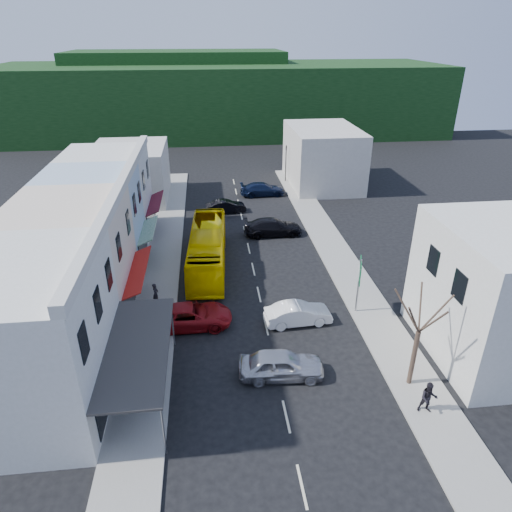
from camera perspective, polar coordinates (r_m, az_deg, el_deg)
The scene contains 20 objects.
ground at distance 30.73m, azimuth 1.25°, elevation -8.68°, with size 120.00×120.00×0.00m, color black.
sidewalk_left at distance 39.29m, azimuth -11.59°, elevation -0.72°, with size 3.00×52.00×0.15m, color gray.
sidewalk_right at distance 40.58m, azimuth 9.95°, elevation 0.35°, with size 3.00×52.00×0.15m, color gray.
shopfront_row at distance 34.10m, azimuth -21.16°, elevation 0.92°, with size 8.25×30.00×8.00m.
right_building at distance 30.18m, azimuth 28.85°, elevation -4.12°, with size 8.00×9.00×8.00m, color beige.
distant_block_left at distance 54.59m, azimuth -15.37°, elevation 9.98°, with size 8.00×10.00×6.00m, color #B7B2A8.
distant_block_right at distance 58.49m, azimuth 8.33°, elevation 12.22°, with size 8.00×12.00×7.00m, color #B7B2A8.
hillside at distance 90.65m, azimuth -5.36°, elevation 19.50°, with size 80.00×26.00×14.00m.
bus at distance 37.49m, azimuth -6.06°, elevation 0.84°, with size 2.50×11.60×3.10m, color #FAD300.
car_silver at distance 26.44m, azimuth 3.18°, elevation -13.59°, with size 1.80×4.40×1.40m, color silver.
car_white at distance 30.70m, azimuth 5.28°, elevation -7.26°, with size 1.80×4.40×1.40m, color silver.
car_red at distance 30.64m, azimuth -8.27°, elevation -7.52°, with size 1.90×4.60×1.40m, color maroon.
car_black_near at distance 43.53m, azimuth 2.15°, elevation 3.52°, with size 1.84×4.50×1.40m, color black.
car_black_far at distance 49.09m, azimuth -3.77°, elevation 6.22°, with size 1.80×4.40×1.40m, color black.
car_navy_far at distance 54.30m, azimuth 0.83°, elevation 8.29°, with size 1.84×4.50×1.40m, color black.
pedestrian_left at distance 33.05m, azimuth -12.44°, elevation -4.54°, with size 0.60×0.40×1.70m, color black.
pedestrian_right at distance 25.63m, azimuth 20.74°, elevation -16.33°, with size 0.70×0.44×1.70m, color black.
direction_sign at distance 31.67m, azimuth 12.67°, elevation -3.78°, with size 0.75×1.84×4.15m, color #055728, non-canonical shape.
street_tree at distance 25.55m, azimuth 19.65°, elevation -8.93°, with size 2.74×2.74×7.10m, color #37281F, non-canonical shape.
traffic_signal at distance 58.99m, azimuth 3.74°, elevation 11.41°, with size 0.54×0.97×4.72m, color black, non-canonical shape.
Camera 1 is at (-3.43, -24.86, 17.73)m, focal length 32.00 mm.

